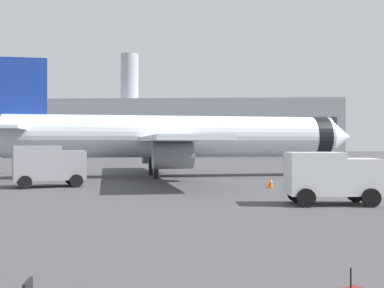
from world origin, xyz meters
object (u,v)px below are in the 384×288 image
airplane_at_gate (173,137)px  cargo_van (331,175)px  service_truck (48,164)px  safety_cone_near (271,182)px

airplane_at_gate → cargo_van: bearing=-63.9°
service_truck → cargo_van: (17.37, -8.88, -0.16)m
safety_cone_near → service_truck: bearing=-179.7°
airplane_at_gate → cargo_van: airplane_at_gate is taller
airplane_at_gate → service_truck: size_ratio=6.72×
service_truck → cargo_van: size_ratio=1.17×
airplane_at_gate → service_truck: (-7.74, -10.76, -2.05)m
service_truck → cargo_van: service_truck is taller
airplane_at_gate → cargo_van: size_ratio=7.87×
airplane_at_gate → cargo_van: 21.98m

